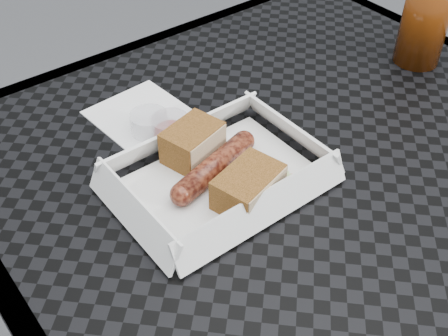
{
  "coord_description": "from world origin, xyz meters",
  "views": [
    {
      "loc": [
        -0.42,
        -0.35,
        1.21
      ],
      "look_at": [
        -0.12,
        0.03,
        0.78
      ],
      "focal_mm": 45.0,
      "sensor_mm": 36.0,
      "label": 1
    }
  ],
  "objects_px": {
    "patio_table": "(309,201)",
    "drink_glass": "(427,15)",
    "food_tray": "(219,181)",
    "bratwurst": "(214,166)"
  },
  "relations": [
    {
      "from": "food_tray",
      "to": "bratwurst",
      "type": "xyz_separation_m",
      "value": [
        0.0,
        0.01,
        0.02
      ]
    },
    {
      "from": "food_tray",
      "to": "drink_glass",
      "type": "xyz_separation_m",
      "value": [
        0.42,
        0.03,
        0.08
      ]
    },
    {
      "from": "patio_table",
      "to": "bratwurst",
      "type": "relative_size",
      "value": 5.55
    },
    {
      "from": "bratwurst",
      "to": "drink_glass",
      "type": "xyz_separation_m",
      "value": [
        0.41,
        0.02,
        0.06
      ]
    },
    {
      "from": "food_tray",
      "to": "drink_glass",
      "type": "height_order",
      "value": "drink_glass"
    },
    {
      "from": "patio_table",
      "to": "food_tray",
      "type": "bearing_deg",
      "value": 161.38
    },
    {
      "from": "patio_table",
      "to": "drink_glass",
      "type": "distance_m",
      "value": 0.34
    },
    {
      "from": "patio_table",
      "to": "drink_glass",
      "type": "bearing_deg",
      "value": 14.13
    },
    {
      "from": "patio_table",
      "to": "bratwurst",
      "type": "bearing_deg",
      "value": 157.09
    },
    {
      "from": "patio_table",
      "to": "food_tray",
      "type": "distance_m",
      "value": 0.15
    }
  ]
}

